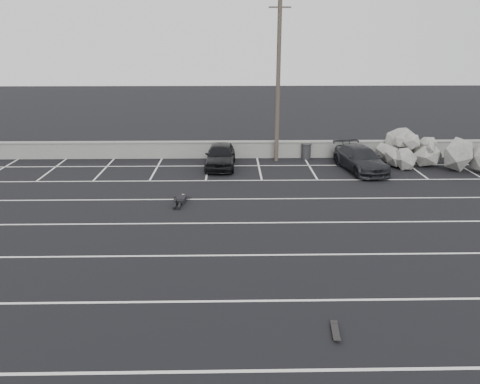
{
  "coord_description": "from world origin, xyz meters",
  "views": [
    {
      "loc": [
        -0.63,
        -14.87,
        7.29
      ],
      "look_at": [
        -0.26,
        4.05,
        1.0
      ],
      "focal_mm": 35.0,
      "sensor_mm": 36.0,
      "label": 1
    }
  ],
  "objects_px": {
    "utility_pole": "(278,81)",
    "riprap_pile": "(425,155)",
    "car_left": "(220,155)",
    "trash_bin": "(306,151)",
    "car_right": "(360,159)",
    "skateboard": "(335,331)",
    "person": "(181,197)"
  },
  "relations": [
    {
      "from": "car_right",
      "to": "utility_pole",
      "type": "height_order",
      "value": "utility_pole"
    },
    {
      "from": "person",
      "to": "riprap_pile",
      "type": "bearing_deg",
      "value": 29.79
    },
    {
      "from": "riprap_pile",
      "to": "person",
      "type": "xyz_separation_m",
      "value": [
        -13.8,
        -6.13,
        -0.44
      ]
    },
    {
      "from": "car_left",
      "to": "car_right",
      "type": "distance_m",
      "value": 8.05
    },
    {
      "from": "person",
      "to": "skateboard",
      "type": "relative_size",
      "value": 3.06
    },
    {
      "from": "car_right",
      "to": "person",
      "type": "xyz_separation_m",
      "value": [
        -9.71,
        -5.17,
        -0.46
      ]
    },
    {
      "from": "car_left",
      "to": "trash_bin",
      "type": "bearing_deg",
      "value": 21.16
    },
    {
      "from": "riprap_pile",
      "to": "skateboard",
      "type": "relative_size",
      "value": 8.62
    },
    {
      "from": "car_right",
      "to": "trash_bin",
      "type": "xyz_separation_m",
      "value": [
        -2.67,
        2.73,
        -0.18
      ]
    },
    {
      "from": "utility_pole",
      "to": "trash_bin",
      "type": "distance_m",
      "value": 4.74
    },
    {
      "from": "utility_pole",
      "to": "riprap_pile",
      "type": "distance_m",
      "value": 9.71
    },
    {
      "from": "utility_pole",
      "to": "riprap_pile",
      "type": "relative_size",
      "value": 1.5
    },
    {
      "from": "car_left",
      "to": "trash_bin",
      "type": "relative_size",
      "value": 4.25
    },
    {
      "from": "utility_pole",
      "to": "skateboard",
      "type": "bearing_deg",
      "value": -90.38
    },
    {
      "from": "car_left",
      "to": "trash_bin",
      "type": "distance_m",
      "value": 5.65
    },
    {
      "from": "trash_bin",
      "to": "riprap_pile",
      "type": "height_order",
      "value": "riprap_pile"
    },
    {
      "from": "utility_pole",
      "to": "person",
      "type": "xyz_separation_m",
      "value": [
        -5.12,
        -7.5,
        -4.59
      ]
    },
    {
      "from": "car_left",
      "to": "riprap_pile",
      "type": "distance_m",
      "value": 12.09
    },
    {
      "from": "car_left",
      "to": "car_right",
      "type": "bearing_deg",
      "value": -4.26
    },
    {
      "from": "car_right",
      "to": "skateboard",
      "type": "relative_size",
      "value": 6.36
    },
    {
      "from": "trash_bin",
      "to": "car_right",
      "type": "bearing_deg",
      "value": -45.57
    },
    {
      "from": "car_right",
      "to": "utility_pole",
      "type": "xyz_separation_m",
      "value": [
        -4.59,
        2.33,
        4.13
      ]
    },
    {
      "from": "car_right",
      "to": "utility_pole",
      "type": "distance_m",
      "value": 6.6
    },
    {
      "from": "trash_bin",
      "to": "skateboard",
      "type": "relative_size",
      "value": 1.33
    },
    {
      "from": "car_right",
      "to": "person",
      "type": "distance_m",
      "value": 11.01
    },
    {
      "from": "car_right",
      "to": "trash_bin",
      "type": "relative_size",
      "value": 4.77
    },
    {
      "from": "utility_pole",
      "to": "trash_bin",
      "type": "relative_size",
      "value": 9.72
    },
    {
      "from": "riprap_pile",
      "to": "car_right",
      "type": "bearing_deg",
      "value": -166.78
    },
    {
      "from": "skateboard",
      "to": "utility_pole",
      "type": "bearing_deg",
      "value": 95.58
    },
    {
      "from": "car_right",
      "to": "car_left",
      "type": "bearing_deg",
      "value": 163.94
    },
    {
      "from": "trash_bin",
      "to": "riprap_pile",
      "type": "relative_size",
      "value": 0.15
    },
    {
      "from": "riprap_pile",
      "to": "skateboard",
      "type": "height_order",
      "value": "riprap_pile"
    }
  ]
}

